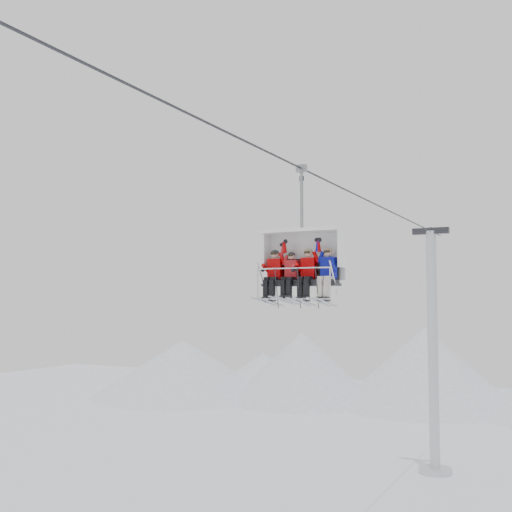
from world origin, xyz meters
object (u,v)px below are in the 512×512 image
at_px(lift_tower_right, 433,366).
at_px(chairlift_carrier, 304,257).
at_px(skier_center_left, 290,274).
at_px(skier_far_left, 274,273).
at_px(skier_far_right, 327,272).
at_px(skier_center_right, 308,272).

distance_m(lift_tower_right, chairlift_carrier, 19.48).
bearing_deg(skier_center_left, chairlift_carrier, 47.49).
distance_m(skier_far_left, skier_center_left, 0.54).
relative_size(skier_center_left, skier_far_right, 1.00).
xyz_separation_m(lift_tower_right, chairlift_carrier, (0.00, -18.85, 4.91)).
distance_m(skier_far_left, skier_far_right, 1.67).
relative_size(chairlift_carrier, skier_center_right, 2.36).
height_order(skier_far_left, skier_center_right, same).
xyz_separation_m(chairlift_carrier, skier_far_right, (0.85, -0.30, -0.47)).
relative_size(chairlift_carrier, skier_far_right, 2.36).
bearing_deg(lift_tower_right, skier_far_right, -87.47).
height_order(chairlift_carrier, skier_center_left, chairlift_carrier).
distance_m(skier_center_left, skier_far_right, 1.13).
bearing_deg(skier_center_right, chairlift_carrier, 128.63).
distance_m(skier_center_left, skier_center_right, 0.53).
height_order(skier_center_left, skier_far_right, skier_far_right).
distance_m(skier_far_left, skier_center_right, 1.07).
bearing_deg(skier_center_left, skier_center_right, 1.10).
bearing_deg(lift_tower_right, skier_far_left, -92.47).
height_order(lift_tower_right, chairlift_carrier, lift_tower_right).
bearing_deg(skier_far_left, chairlift_carrier, 20.16).
relative_size(lift_tower_right, skier_center_right, 7.99).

